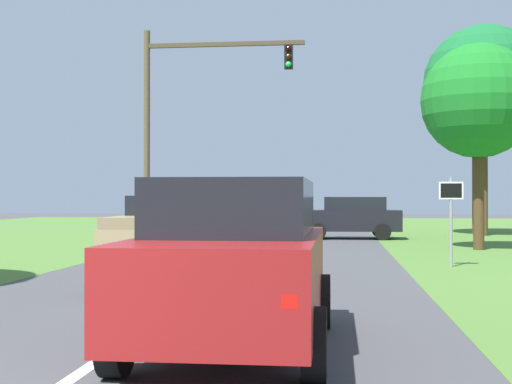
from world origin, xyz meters
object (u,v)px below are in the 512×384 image
pickup_truck_lead (185,238)px  keep_moving_sign (451,209)px  crossing_suv_far (351,217)px  red_suv_near (236,260)px  extra_tree_2 (478,102)px  extra_tree_1 (476,91)px  oak_tree_right (484,85)px  traffic_light (184,105)px

pickup_truck_lead → keep_moving_sign: bearing=36.4°
keep_moving_sign → crossing_suv_far: size_ratio=0.53×
red_suv_near → extra_tree_2: extra_tree_2 is taller
pickup_truck_lead → extra_tree_1: bearing=65.4°
pickup_truck_lead → keep_moving_sign: keep_moving_sign is taller
oak_tree_right → crossing_suv_far: 9.12m
traffic_light → extra_tree_2: size_ratio=1.20×
pickup_truck_lead → crossing_suv_far: bearing=77.7°
red_suv_near → extra_tree_2: bearing=70.3°
pickup_truck_lead → oak_tree_right: oak_tree_right is taller
pickup_truck_lead → extra_tree_1: extra_tree_1 is taller
keep_moving_sign → crossing_suv_far: bearing=100.7°
keep_moving_sign → oak_tree_right: (3.82, 15.32, 5.44)m
pickup_truck_lead → red_suv_near: bearing=-72.3°
red_suv_near → keep_moving_sign: keep_moving_sign is taller
pickup_truck_lead → keep_moving_sign: 7.33m
oak_tree_right → crossing_suv_far: (-6.10, -3.19, -5.97)m
keep_moving_sign → oak_tree_right: oak_tree_right is taller
traffic_light → extra_tree_1: bearing=32.4°
keep_moving_sign → red_suv_near: bearing=-111.4°
keep_moving_sign → traffic_light: bearing=135.0°
traffic_light → crossing_suv_far: (6.45, 3.39, -4.39)m
red_suv_near → oak_tree_right: oak_tree_right is taller
oak_tree_right → extra_tree_2: (-1.97, -9.18, -1.95)m
keep_moving_sign → crossing_suv_far: keep_moving_sign is taller
extra_tree_1 → crossing_suv_far: bearing=-143.0°
red_suv_near → extra_tree_1: (7.73, 26.85, 5.83)m
oak_tree_right → red_suv_near: bearing=-107.0°
red_suv_near → traffic_light: 19.99m
pickup_truck_lead → extra_tree_1: (9.60, 20.99, 5.92)m
extra_tree_1 → extra_tree_2: size_ratio=1.36×
oak_tree_right → extra_tree_1: bearing=94.3°
pickup_truck_lead → extra_tree_1: size_ratio=0.57×
traffic_light → crossing_suv_far: traffic_light is taller
traffic_light → extra_tree_2: traffic_light is taller
pickup_truck_lead → traffic_light: (-2.85, 13.08, 4.39)m
crossing_suv_far → keep_moving_sign: bearing=-79.3°
keep_moving_sign → extra_tree_1: size_ratio=0.24×
pickup_truck_lead → traffic_light: 14.09m
pickup_truck_lead → crossing_suv_far: pickup_truck_lead is taller
pickup_truck_lead → oak_tree_right: 22.72m
keep_moving_sign → oak_tree_right: bearing=76.0°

